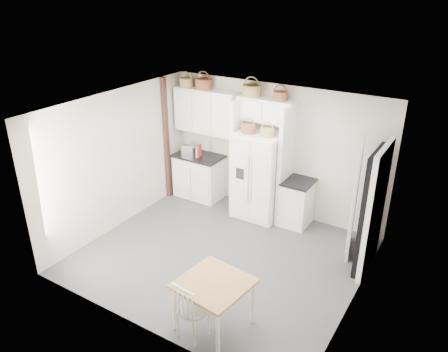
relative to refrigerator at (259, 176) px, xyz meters
The scene contains 28 objects.
floor 1.84m from the refrigerator, 84.69° to the right, with size 4.50×4.50×0.00m, color #45454A.
ceiling 2.37m from the refrigerator, 84.69° to the right, with size 4.50×4.50×0.00m, color white.
wall_back 0.60m from the refrigerator, 68.81° to the left, with size 4.50×4.50×0.00m, color #C2B59A.
wall_left 2.68m from the refrigerator, 142.47° to the right, with size 4.00×4.00×0.00m, color #C2B59A.
wall_right 2.92m from the refrigerator, 33.91° to the right, with size 4.00×4.00×0.00m, color #C2B59A.
refrigerator is the anchor object (origin of this frame).
base_cab_left 1.53m from the refrigerator, behind, with size 0.99×0.63×0.92m, color white.
base_cab_right 0.91m from the refrigerator, ahead, with size 0.49×0.59×0.87m, color white.
dining_table 3.24m from the refrigerator, 72.87° to the right, with size 0.87×0.87×0.73m, color olive.
windsor_chair 3.49m from the refrigerator, 76.47° to the right, with size 0.42×0.38×0.86m, color white.
counter_left 1.48m from the refrigerator, behind, with size 1.03×0.67×0.04m, color black.
counter_right 0.80m from the refrigerator, ahead, with size 0.53×0.63×0.04m, color black.
toaster 1.76m from the refrigerator, behind, with size 0.25×0.15×0.17m, color silver.
cookbook_red 1.43m from the refrigerator, behind, with size 0.04×0.17×0.26m, color #B5252A.
cookbook_cream 1.44m from the refrigerator, behind, with size 0.03×0.16×0.23m, color beige.
basket_upper_a 2.42m from the refrigerator, behind, with size 0.30×0.30×0.17m, color olive.
basket_upper_b 2.13m from the refrigerator, behind, with size 0.34×0.34×0.20m, color brown.
basket_bridge_a 1.63m from the refrigerator, 146.52° to the left, with size 0.36×0.36×0.20m, color olive.
basket_bridge_b 1.60m from the refrigerator, 39.50° to the left, with size 0.28×0.28×0.16m, color brown.
basket_fridge_a 0.97m from the refrigerator, 154.26° to the right, with size 0.29×0.29×0.15m, color brown.
basket_fridge_b 0.96m from the refrigerator, 27.86° to the right, with size 0.27×0.27×0.14m, color olive.
upper_cabinet 1.71m from the refrigerator, behind, with size 1.40×0.34×0.90m, color white.
bridge_cabinet 1.28m from the refrigerator, 90.00° to the left, with size 1.12×0.34×0.45m, color white.
fridge_panel_left 0.59m from the refrigerator, behind, with size 0.08×0.60×2.30m, color white.
fridge_panel_right 0.59m from the refrigerator, ahead, with size 0.08×0.60×2.30m, color white.
trim_post 2.11m from the refrigerator, behind, with size 0.09×0.09×2.60m, color black.
doorway_void 2.40m from the refrigerator, 14.86° to the right, with size 0.18×0.85×2.05m, color black.
door_slab 1.98m from the refrigerator, ahead, with size 0.80×0.04×2.05m, color white.
Camera 1 is at (3.35, -5.32, 4.36)m, focal length 35.00 mm.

